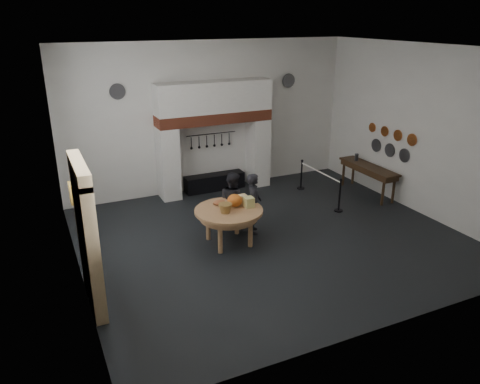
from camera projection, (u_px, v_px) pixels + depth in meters
name	position (u px, v px, depth m)	size (l,w,h in m)	color
floor	(271.00, 237.00, 11.60)	(9.00, 8.00, 0.02)	black
ceiling	(276.00, 48.00, 10.00)	(9.00, 8.00, 0.02)	silver
wall_back	(210.00, 117.00, 14.19)	(9.00, 0.02, 4.50)	silver
wall_front	(394.00, 211.00, 7.40)	(9.00, 0.02, 4.50)	silver
wall_left	(68.00, 176.00, 9.03)	(0.02, 8.00, 4.50)	silver
wall_right	(420.00, 130.00, 12.56)	(0.02, 8.00, 4.50)	silver
chimney_pier_left	(168.00, 163.00, 13.73)	(0.55, 0.70, 2.15)	silver
chimney_pier_right	(258.00, 152.00, 14.89)	(0.55, 0.70, 2.15)	silver
hearth_brick_band	(214.00, 117.00, 13.87)	(3.50, 0.72, 0.32)	#9E442B
chimney_hood	(214.00, 97.00, 13.66)	(3.50, 0.70, 0.90)	silver
iron_range	(215.00, 182.00, 14.66)	(1.90, 0.45, 0.50)	black
utensil_rail	(211.00, 134.00, 14.30)	(0.02, 0.02, 1.60)	black
door_recess	(83.00, 243.00, 8.55)	(0.04, 1.10, 2.50)	black
door_jamb_near	(94.00, 257.00, 7.97)	(0.22, 0.30, 2.60)	tan
door_jamb_far	(83.00, 225.00, 9.16)	(0.22, 0.30, 2.60)	tan
door_lintel	(79.00, 170.00, 8.09)	(0.22, 1.70, 0.30)	tan
wall_plaque	(71.00, 193.00, 9.96)	(0.05, 0.34, 0.44)	gold
work_table	(229.00, 211.00, 11.01)	(1.62, 1.62, 0.07)	tan
pumpkin	(235.00, 201.00, 11.11)	(0.36, 0.36, 0.31)	orange
cheese_block_big	(249.00, 202.00, 11.11)	(0.22, 0.22, 0.24)	#CFCD7C
cheese_block_small	(243.00, 199.00, 11.36)	(0.18, 0.18, 0.20)	#FBDC96
wicker_basket	(225.00, 208.00, 10.77)	(0.32, 0.32, 0.22)	olive
bread_loaf	(219.00, 202.00, 11.23)	(0.31, 0.18, 0.13)	#A7613B
visitor_near	(254.00, 203.00, 11.61)	(0.57, 0.37, 1.56)	black
visitor_far	(233.00, 201.00, 11.80)	(0.74, 0.58, 1.53)	black
side_table	(369.00, 167.00, 14.10)	(0.55, 2.20, 0.06)	#3C2616
pewter_jug	(357.00, 157.00, 14.56)	(0.12, 0.12, 0.22)	#434448
copper_pan_a	(412.00, 140.00, 12.82)	(0.34, 0.34, 0.03)	#C6662D
copper_pan_b	(398.00, 135.00, 13.29)	(0.32, 0.32, 0.03)	#C6662D
copper_pan_c	(385.00, 131.00, 13.76)	(0.30, 0.30, 0.03)	#C6662D
copper_pan_d	(372.00, 127.00, 14.22)	(0.28, 0.28, 0.03)	#C6662D
pewter_plate_left	(404.00, 155.00, 13.17)	(0.40, 0.40, 0.03)	#4C4C51
pewter_plate_mid	(390.00, 150.00, 13.68)	(0.40, 0.40, 0.03)	#4C4C51
pewter_plate_right	(376.00, 145.00, 14.19)	(0.40, 0.40, 0.03)	#4C4C51
pewter_plate_back_left	(117.00, 92.00, 12.76)	(0.44, 0.44, 0.03)	#4C4C51
pewter_plate_back_right	(289.00, 81.00, 14.88)	(0.44, 0.44, 0.03)	#4C4C51
barrier_post_near	(340.00, 196.00, 12.97)	(0.05, 0.05, 0.90)	black
barrier_post_far	(301.00, 175.00, 14.67)	(0.05, 0.05, 0.90)	black
barrier_rope	(320.00, 172.00, 13.68)	(0.04, 0.04, 2.00)	white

